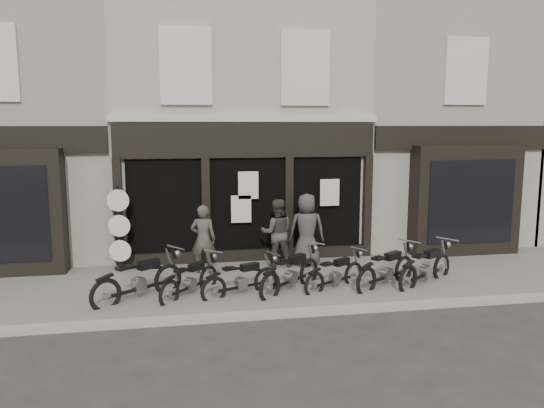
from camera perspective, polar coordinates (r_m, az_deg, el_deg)
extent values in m
plane|color=#2D2B28|center=(12.20, -0.74, -10.03)|extent=(90.00, 90.00, 0.00)
cube|color=#6A655D|center=(13.03, -1.39, -8.54)|extent=(30.00, 4.20, 0.12)
cube|color=gray|center=(11.02, 0.34, -11.76)|extent=(30.00, 0.25, 0.13)
cube|color=#A39D8C|center=(17.51, -4.02, 9.23)|extent=(7.20, 6.00, 8.20)
cube|color=black|center=(14.46, -2.67, 6.81)|extent=(7.10, 0.18, 0.90)
cube|color=black|center=(14.71, -2.65, -0.80)|extent=(6.50, 0.10, 2.95)
cube|color=black|center=(14.90, -2.58, -5.70)|extent=(7.10, 0.20, 0.44)
cube|color=#B9B0A0|center=(14.48, -2.70, 9.19)|extent=(7.30, 0.22, 0.18)
cube|color=beige|center=(14.44, -9.26, 14.46)|extent=(1.35, 0.12, 2.00)
cube|color=black|center=(14.47, -9.26, 14.44)|extent=(1.05, 0.06, 1.70)
cube|color=beige|center=(14.85, 3.59, 14.38)|extent=(1.35, 0.12, 2.00)
cube|color=black|center=(14.88, 3.56, 14.37)|extent=(1.05, 0.06, 1.70)
cube|color=black|center=(14.59, -16.17, -1.01)|extent=(0.22, 0.22, 3.00)
cube|color=black|center=(14.52, -7.11, -0.78)|extent=(0.22, 0.22, 3.00)
cube|color=black|center=(14.81, 1.81, -0.53)|extent=(0.22, 0.22, 3.00)
cube|color=black|center=(15.45, 10.18, -0.28)|extent=(0.22, 0.22, 3.00)
cube|color=beige|center=(14.43, -2.57, 2.03)|extent=(0.55, 0.04, 0.75)
cube|color=beige|center=(14.93, 6.22, 1.24)|extent=(0.55, 0.04, 0.75)
cube|color=beige|center=(14.49, -3.34, -0.54)|extent=(0.55, 0.04, 0.75)
cube|color=gray|center=(17.98, -24.81, 8.46)|extent=(5.50, 6.00, 8.20)
cube|color=gray|center=(19.26, 15.36, 8.89)|extent=(5.50, 6.00, 8.20)
cube|color=black|center=(16.44, 20.03, 0.39)|extent=(3.20, 0.70, 3.20)
cube|color=black|center=(16.14, 20.65, 0.21)|extent=(2.60, 0.06, 2.40)
cube|color=black|center=(16.56, 19.83, 6.71)|extent=(5.40, 0.16, 0.70)
cube|color=beige|center=(16.63, 20.15, 13.26)|extent=(1.30, 0.10, 1.90)
cube|color=black|center=(16.65, 20.10, 13.26)|extent=(1.00, 0.06, 1.60)
torus|color=black|center=(12.52, -11.13, -7.97)|extent=(0.65, 0.52, 0.74)
torus|color=black|center=(11.72, -17.48, -9.36)|extent=(0.65, 0.52, 0.74)
cube|color=black|center=(12.11, -14.19, -8.85)|extent=(1.07, 0.81, 0.07)
cube|color=gray|center=(12.10, -14.11, -8.44)|extent=(0.33, 0.31, 0.28)
cube|color=black|center=(12.12, -13.14, -6.34)|extent=(0.51, 0.45, 0.18)
cube|color=black|center=(11.80, -15.62, -6.63)|extent=(0.39, 0.37, 0.07)
cylinder|color=gray|center=(12.47, -10.33, -4.61)|extent=(0.41, 0.53, 0.04)
torus|color=black|center=(12.64, -6.87, -7.96)|extent=(0.48, 0.53, 0.63)
torus|color=black|center=(11.66, -11.00, -9.49)|extent=(0.48, 0.53, 0.63)
cube|color=black|center=(12.15, -8.84, -8.86)|extent=(0.76, 0.86, 0.06)
cube|color=gray|center=(12.14, -8.79, -8.51)|extent=(0.27, 0.28, 0.24)
cube|color=black|center=(12.21, -8.16, -6.68)|extent=(0.40, 0.42, 0.16)
cube|color=black|center=(11.82, -9.77, -7.04)|extent=(0.32, 0.33, 0.06)
cylinder|color=gray|center=(12.63, -6.35, -5.08)|extent=(0.43, 0.38, 0.03)
torus|color=black|center=(12.39, -0.66, -8.23)|extent=(0.62, 0.33, 0.64)
torus|color=black|center=(11.75, -6.31, -9.23)|extent=(0.62, 0.33, 0.64)
cube|color=black|center=(12.06, -3.40, -8.90)|extent=(1.04, 0.48, 0.06)
cube|color=gray|center=(12.05, -3.33, -8.54)|extent=(0.27, 0.24, 0.24)
cube|color=black|center=(12.06, -2.41, -6.77)|extent=(0.46, 0.31, 0.16)
cube|color=black|center=(11.80, -4.61, -6.94)|extent=(0.33, 0.28, 0.06)
cylinder|color=gray|center=(12.33, 0.15, -5.34)|extent=(0.24, 0.51, 0.03)
torus|color=black|center=(12.92, 3.97, -7.36)|extent=(0.59, 0.54, 0.71)
torus|color=black|center=(11.75, -0.24, -8.98)|extent=(0.59, 0.54, 0.71)
cube|color=black|center=(12.34, 1.97, -8.32)|extent=(0.96, 0.87, 0.06)
cube|color=gray|center=(12.33, 2.03, -7.93)|extent=(0.31, 0.31, 0.27)
cube|color=black|center=(12.42, 2.72, -5.90)|extent=(0.48, 0.45, 0.18)
cube|color=black|center=(11.95, 1.09, -6.27)|extent=(0.37, 0.37, 0.06)
cylinder|color=gray|center=(12.94, 4.57, -4.19)|extent=(0.43, 0.48, 0.04)
torus|color=black|center=(13.05, 8.75, -7.49)|extent=(0.58, 0.38, 0.62)
torus|color=black|center=(12.12, 4.59, -8.68)|extent=(0.58, 0.38, 0.62)
cube|color=black|center=(12.58, 6.74, -8.23)|extent=(0.96, 0.58, 0.05)
cube|color=gray|center=(12.58, 6.81, -7.89)|extent=(0.27, 0.25, 0.24)
cube|color=black|center=(12.64, 7.52, -6.20)|extent=(0.44, 0.34, 0.15)
cube|color=black|center=(12.27, 5.90, -6.44)|extent=(0.33, 0.29, 0.05)
cylinder|color=gray|center=(13.04, 9.39, -4.79)|extent=(0.29, 0.47, 0.03)
torus|color=black|center=(13.54, 13.96, -6.86)|extent=(0.64, 0.46, 0.70)
torus|color=black|center=(12.35, 10.11, -8.25)|extent=(0.64, 0.46, 0.70)
cube|color=black|center=(12.95, 12.12, -7.70)|extent=(1.06, 0.71, 0.06)
cube|color=gray|center=(12.95, 12.19, -7.33)|extent=(0.31, 0.29, 0.27)
cube|color=black|center=(13.05, 12.87, -5.44)|extent=(0.50, 0.41, 0.18)
cube|color=black|center=(12.57, 11.38, -5.73)|extent=(0.37, 0.34, 0.06)
cylinder|color=gray|center=(13.57, 14.59, -3.88)|extent=(0.36, 0.52, 0.04)
torus|color=black|center=(13.98, 17.75, -6.52)|extent=(0.65, 0.47, 0.71)
torus|color=black|center=(12.72, 14.40, -7.88)|extent=(0.65, 0.47, 0.71)
cube|color=black|center=(13.35, 16.15, -7.34)|extent=(1.07, 0.73, 0.06)
cube|color=gray|center=(13.35, 16.21, -6.98)|extent=(0.31, 0.30, 0.27)
cube|color=black|center=(13.46, 16.83, -5.13)|extent=(0.50, 0.41, 0.18)
cube|color=black|center=(12.96, 15.54, -5.41)|extent=(0.38, 0.35, 0.06)
cylinder|color=gray|center=(14.02, 18.34, -3.60)|extent=(0.36, 0.53, 0.04)
imported|color=#403C35|center=(13.61, -7.41, -3.76)|extent=(0.72, 0.55, 1.77)
imported|color=#3D3731|center=(14.16, 0.53, -3.10)|extent=(0.96, 0.80, 1.82)
imported|color=#3E3733|center=(14.25, 3.75, -2.76)|extent=(1.04, 0.77, 1.95)
cylinder|color=black|center=(14.48, -15.89, -7.23)|extent=(0.36, 0.36, 0.06)
cylinder|color=black|center=(14.22, -16.07, -2.83)|extent=(0.07, 0.07, 2.33)
cylinder|color=black|center=(14.06, -16.22, 0.38)|extent=(0.57, 0.12, 0.57)
cylinder|color=beige|center=(14.03, -16.23, 0.37)|extent=(0.56, 0.09, 0.57)
cylinder|color=black|center=(14.16, -16.11, -2.25)|extent=(0.57, 0.12, 0.57)
cylinder|color=beige|center=(14.14, -16.12, -2.27)|extent=(0.56, 0.09, 0.57)
cylinder|color=black|center=(14.30, -16.00, -4.84)|extent=(0.57, 0.12, 0.57)
cylinder|color=beige|center=(14.27, -16.01, -4.87)|extent=(0.56, 0.09, 0.57)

